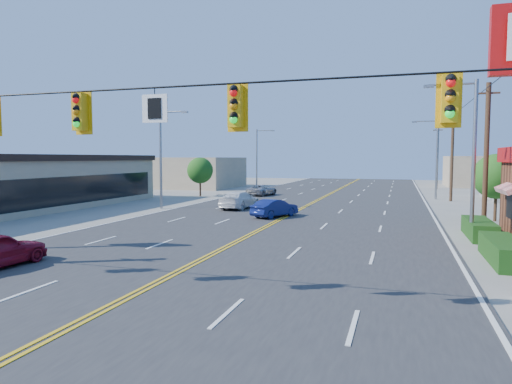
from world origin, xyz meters
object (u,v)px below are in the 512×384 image
(car_blue, at_px, (275,209))
(signal_span, at_px, (113,131))
(car_white, at_px, (239,201))
(car_silver, at_px, (262,191))

(car_blue, bearing_deg, signal_span, 116.49)
(car_blue, height_order, car_white, car_white)
(car_blue, bearing_deg, car_silver, -45.68)
(car_white, height_order, car_silver, car_white)
(car_blue, height_order, car_silver, car_blue)
(signal_span, relative_size, car_blue, 6.50)
(car_blue, relative_size, car_white, 0.78)
(signal_span, distance_m, car_silver, 37.20)
(car_blue, distance_m, car_white, 5.96)
(signal_span, bearing_deg, car_white, 101.31)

